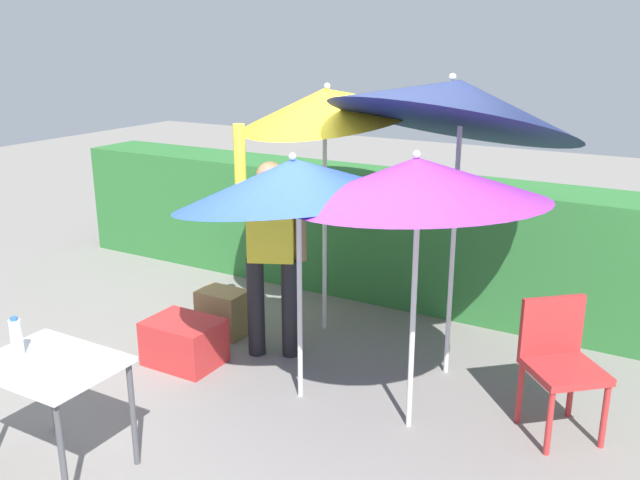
{
  "coord_description": "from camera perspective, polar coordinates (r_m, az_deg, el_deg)",
  "views": [
    {
      "loc": [
        2.33,
        -3.77,
        2.52
      ],
      "look_at": [
        0.0,
        0.3,
        1.1
      ],
      "focal_mm": 38.17,
      "sensor_mm": 36.0,
      "label": 1
    }
  ],
  "objects": [
    {
      "name": "crate_cardboard",
      "position": [
        6.01,
        -8.15,
        -6.02
      ],
      "size": [
        0.41,
        0.28,
        0.4
      ],
      "primitive_type": "cube",
      "color": "#9E7A4C",
      "rests_on": "ground_plane"
    },
    {
      "name": "hedge_row",
      "position": [
        6.66,
        8.02,
        0.07
      ],
      "size": [
        8.0,
        0.7,
        1.23
      ],
      "primitive_type": "cube",
      "color": "#2D7033",
      "rests_on": "ground_plane"
    },
    {
      "name": "umbrella_orange",
      "position": [
        5.6,
        0.51,
        11.28
      ],
      "size": [
        1.47,
        1.46,
        2.26
      ],
      "color": "silver",
      "rests_on": "ground_plane"
    },
    {
      "name": "umbrella_yellow",
      "position": [
        4.92,
        11.36,
        11.23
      ],
      "size": [
        1.83,
        1.81,
        2.51
      ],
      "color": "silver",
      "rests_on": "ground_plane"
    },
    {
      "name": "person_vendor",
      "position": [
        5.34,
        -4.08,
        -0.46
      ],
      "size": [
        0.54,
        0.35,
        1.88
      ],
      "color": "black",
      "rests_on": "ground_plane"
    },
    {
      "name": "ground_plane",
      "position": [
        5.1,
        -1.72,
        -12.78
      ],
      "size": [
        24.0,
        24.0,
        0.0
      ],
      "primitive_type": "plane",
      "color": "gray"
    },
    {
      "name": "chair_plastic",
      "position": [
        4.72,
        19.43,
        -9.37
      ],
      "size": [
        0.62,
        0.62,
        0.89
      ],
      "color": "#B72D2D",
      "rests_on": "ground_plane"
    },
    {
      "name": "umbrella_navy",
      "position": [
        4.14,
        8.16,
        4.95
      ],
      "size": [
        1.6,
        1.59,
        1.92
      ],
      "color": "silver",
      "rests_on": "ground_plane"
    },
    {
      "name": "cooler_box",
      "position": [
        5.56,
        -11.33,
        -8.39
      ],
      "size": [
        0.57,
        0.43,
        0.36
      ],
      "primitive_type": "cube",
      "color": "red",
      "rests_on": "ground_plane"
    },
    {
      "name": "folding_table",
      "position": [
        4.31,
        -21.64,
        -10.46
      ],
      "size": [
        0.8,
        0.6,
        0.71
      ],
      "color": "#4C4C51",
      "rests_on": "ground_plane"
    },
    {
      "name": "bottle_water",
      "position": [
        4.38,
        -24.11,
        -7.44
      ],
      "size": [
        0.07,
        0.07,
        0.24
      ],
      "color": "silver",
      "rests_on": "folding_table"
    },
    {
      "name": "umbrella_rainbow",
      "position": [
        4.5,
        -2.06,
        4.97
      ],
      "size": [
        1.69,
        1.66,
        1.91
      ],
      "color": "silver",
      "rests_on": "ground_plane"
    }
  ]
}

